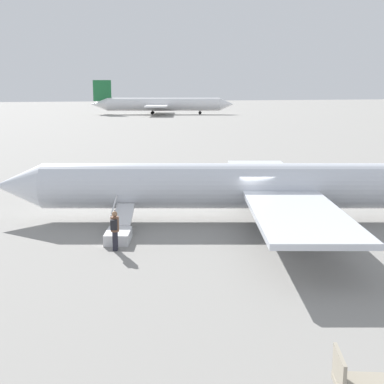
{
  "coord_description": "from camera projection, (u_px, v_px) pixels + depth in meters",
  "views": [
    {
      "loc": [
        12.61,
        24.98,
        6.84
      ],
      "look_at": [
        3.44,
        -0.42,
        1.67
      ],
      "focal_mm": 50.0,
      "sensor_mm": 36.0,
      "label": 1
    }
  ],
  "objects": [
    {
      "name": "ground_plane",
      "position": [
        255.0,
        220.0,
        28.57
      ],
      "size": [
        600.0,
        600.0,
        0.0
      ],
      "primitive_type": "plane",
      "color": "gray"
    },
    {
      "name": "boarding_stairs",
      "position": [
        119.0,
        231.0,
        24.83
      ],
      "size": [
        2.31,
        4.12,
        1.6
      ],
      "rotation": [
        0.0,
        0.0,
        -1.92
      ],
      "color": "silver",
      "rests_on": "ground"
    },
    {
      "name": "passenger",
      "position": [
        115.0,
        228.0,
        22.92
      ],
      "size": [
        0.43,
        0.57,
        1.74
      ],
      "rotation": [
        0.0,
        0.0,
        -1.92
      ],
      "color": "#23232D",
      "rests_on": "ground"
    },
    {
      "name": "airplane_main",
      "position": [
        272.0,
        185.0,
        28.21
      ],
      "size": [
        27.37,
        21.34,
        6.27
      ],
      "rotation": [
        0.0,
        0.0,
        -0.35
      ],
      "color": "silver",
      "rests_on": "ground"
    },
    {
      "name": "airplane_far_center",
      "position": [
        161.0,
        104.0,
        151.09
      ],
      "size": [
        39.37,
        30.5,
        9.53
      ],
      "rotation": [
        0.0,
        0.0,
        2.81
      ],
      "color": "white",
      "rests_on": "ground"
    }
  ]
}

